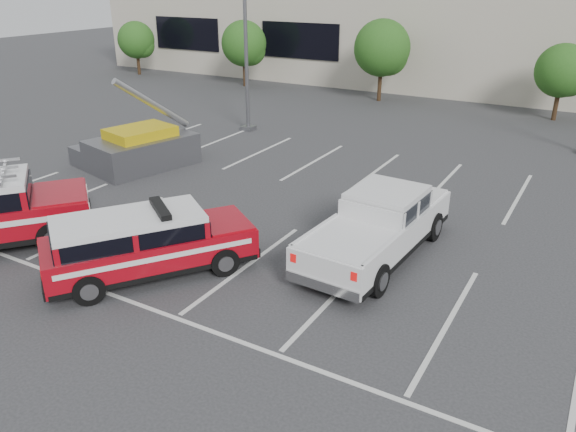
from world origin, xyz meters
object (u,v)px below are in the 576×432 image
at_px(tree_mid_right, 564,73).
at_px(light_pole_left, 245,21).
at_px(convention_building, 508,14).
at_px(tree_far_left, 137,41).
at_px(utility_rig, 138,149).
at_px(tree_mid_left, 384,50).
at_px(fire_chief_suv, 147,248).
at_px(tree_left, 245,45).
at_px(white_pickup, 378,232).

relative_size(tree_mid_right, light_pole_left, 0.39).
bearing_deg(convention_building, tree_far_left, -158.63).
height_order(light_pole_left, utility_rig, light_pole_left).
height_order(tree_mid_left, fire_chief_suv, tree_mid_left).
bearing_deg(tree_left, convention_building, 33.05).
relative_size(white_pickup, utility_rig, 1.32).
xyz_separation_m(tree_mid_right, utility_rig, (-13.63, -17.13, -1.78)).
height_order(tree_mid_right, white_pickup, tree_mid_right).
bearing_deg(white_pickup, utility_rig, 170.69).
distance_m(tree_mid_left, utility_rig, 17.66).
relative_size(tree_far_left, utility_rig, 0.89).
distance_m(tree_left, white_pickup, 26.52).
height_order(tree_mid_left, utility_rig, tree_mid_left).
distance_m(tree_mid_left, fire_chief_suv, 23.93).
bearing_deg(tree_left, tree_mid_right, -0.00).
bearing_deg(light_pole_left, tree_far_left, 149.29).
relative_size(convention_building, utility_rig, 13.31).
height_order(convention_building, light_pole_left, convention_building).
relative_size(convention_building, tree_mid_right, 15.04).
bearing_deg(tree_far_left, convention_building, 21.37).
bearing_deg(tree_mid_left, utility_rig, -101.95).
xyz_separation_m(convention_building, tree_mid_left, (-5.09, -9.82, -1.68)).
height_order(tree_left, white_pickup, tree_left).
bearing_deg(utility_rig, tree_far_left, 147.75).
relative_size(tree_mid_right, fire_chief_suv, 0.74).
bearing_deg(fire_chief_suv, tree_far_left, 169.41).
xyz_separation_m(tree_left, tree_mid_right, (20.00, -0.00, -0.27)).
relative_size(tree_left, fire_chief_suv, 0.82).
height_order(tree_left, tree_mid_left, tree_mid_left).
relative_size(light_pole_left, white_pickup, 1.72).
relative_size(tree_mid_right, utility_rig, 0.89).
xyz_separation_m(tree_left, white_pickup, (17.66, -19.68, -2.05)).
bearing_deg(white_pickup, light_pole_left, 141.57).
bearing_deg(tree_mid_right, tree_mid_left, 180.00).
distance_m(convention_building, tree_mid_left, 11.19).
bearing_deg(tree_far_left, utility_rig, -46.29).
distance_m(tree_far_left, tree_left, 10.00).
bearing_deg(tree_far_left, tree_left, 0.00).
distance_m(tree_mid_right, utility_rig, 21.96).
bearing_deg(convention_building, white_pickup, -85.02).
xyz_separation_m(tree_left, tree_mid_left, (10.00, 0.00, 0.27)).
relative_size(convention_building, tree_mid_left, 12.38).
bearing_deg(convention_building, tree_mid_right, -63.43).
distance_m(tree_far_left, white_pickup, 33.99).
height_order(convention_building, utility_rig, convention_building).
bearing_deg(light_pole_left, tree_mid_left, 72.90).
distance_m(light_pole_left, utility_rig, 8.39).
bearing_deg(utility_rig, tree_mid_left, 92.09).
xyz_separation_m(fire_chief_suv, utility_rig, (-6.57, 6.51, -0.02)).
relative_size(tree_mid_left, tree_mid_right, 1.21).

